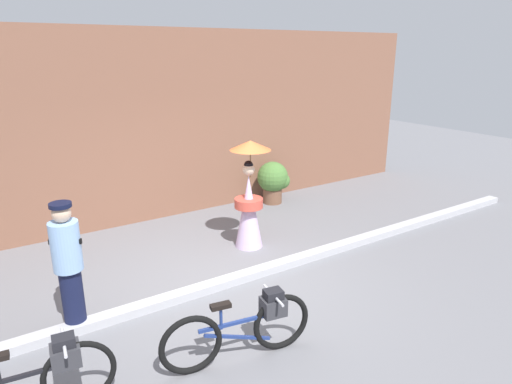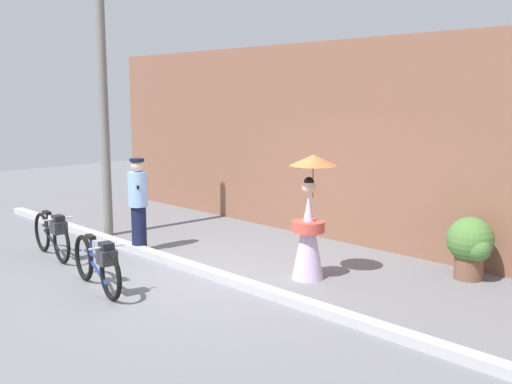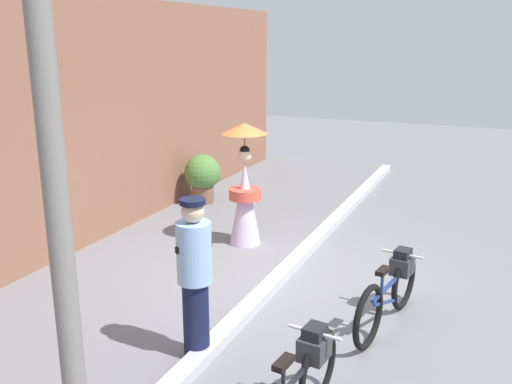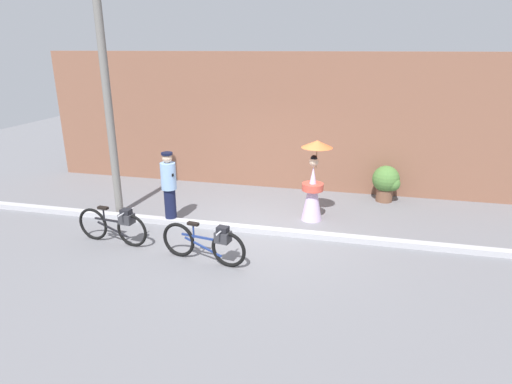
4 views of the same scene
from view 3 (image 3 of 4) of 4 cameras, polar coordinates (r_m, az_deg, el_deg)
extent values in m
plane|color=slate|center=(7.54, 2.52, -8.82)|extent=(30.00, 30.00, 0.00)
cube|color=brown|center=(8.77, -18.40, 6.51)|extent=(14.00, 0.40, 3.71)
cube|color=#B2B2B7|center=(7.52, 2.52, -8.40)|extent=(14.00, 0.20, 0.12)
torus|color=black|center=(5.10, 6.32, -17.27)|extent=(0.69, 0.14, 0.69)
cube|color=black|center=(4.66, 3.81, -18.55)|extent=(0.80, 0.13, 0.04)
cylinder|color=black|center=(4.47, 2.79, -18.44)|extent=(0.03, 0.03, 0.29)
cube|color=black|center=(4.39, 2.81, -16.90)|extent=(0.23, 0.12, 0.05)
cylinder|color=silver|center=(4.83, 5.98, -13.98)|extent=(0.09, 0.48, 0.03)
cube|color=#333338|center=(4.90, 5.93, -15.43)|extent=(0.28, 0.25, 0.20)
cube|color=black|center=(4.84, 5.97, -14.11)|extent=(0.22, 0.18, 0.14)
torus|color=black|center=(6.87, 14.75, -8.71)|extent=(0.69, 0.18, 0.69)
torus|color=black|center=(5.97, 11.31, -12.32)|extent=(0.69, 0.18, 0.69)
cube|color=navy|center=(6.36, 13.24, -9.27)|extent=(0.88, 0.19, 0.04)
cube|color=navy|center=(6.44, 13.13, -10.78)|extent=(0.77, 0.16, 0.28)
cylinder|color=navy|center=(6.15, 12.66, -9.00)|extent=(0.03, 0.03, 0.28)
cube|color=black|center=(6.10, 12.74, -7.80)|extent=(0.23, 0.13, 0.05)
cylinder|color=silver|center=(6.64, 14.66, -6.11)|extent=(0.11, 0.48, 0.03)
cube|color=#333338|center=(6.69, 14.58, -7.22)|extent=(0.29, 0.26, 0.20)
cube|color=black|center=(6.64, 14.66, -6.19)|extent=(0.22, 0.19, 0.14)
cylinder|color=#141938|center=(5.73, -6.09, -12.69)|extent=(0.26, 0.26, 0.81)
cylinder|color=#8CB2E0|center=(5.43, -6.30, -6.11)|extent=(0.34, 0.34, 0.60)
sphere|color=#D8B293|center=(5.30, -6.43, -1.97)|extent=(0.22, 0.22, 0.22)
cylinder|color=black|center=(5.27, -6.46, -0.95)|extent=(0.25, 0.25, 0.05)
cube|color=black|center=(5.41, -6.32, -5.52)|extent=(0.34, 0.24, 0.06)
cone|color=silver|center=(8.60, -1.12, -1.16)|extent=(0.48, 0.48, 1.29)
cylinder|color=#D14C3D|center=(8.55, -1.13, -0.17)|extent=(0.49, 0.49, 0.16)
sphere|color=beige|center=(8.41, -1.15, 3.72)|extent=(0.21, 0.21, 0.21)
sphere|color=black|center=(8.40, -1.15, 4.21)|extent=(0.16, 0.16, 0.16)
cylinder|color=olive|center=(8.45, -1.16, 4.63)|extent=(0.02, 0.02, 0.55)
cone|color=orange|center=(8.40, -1.17, 6.47)|extent=(0.70, 0.70, 0.16)
cylinder|color=brown|center=(10.94, -5.41, -0.22)|extent=(0.42, 0.42, 0.33)
sphere|color=#4C7A38|center=(10.83, -5.47, 2.01)|extent=(0.69, 0.69, 0.69)
sphere|color=#4C7A38|center=(10.95, -4.55, 1.72)|extent=(0.38, 0.38, 0.38)
cylinder|color=slate|center=(4.11, -20.08, 4.77)|extent=(0.18, 0.18, 4.80)
camera|label=1|loc=(4.47, 62.41, 10.01)|focal=31.66mm
camera|label=2|loc=(13.38, 37.92, 10.62)|focal=41.45mm
camera|label=4|loc=(10.19, 60.68, 11.91)|focal=30.02mm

